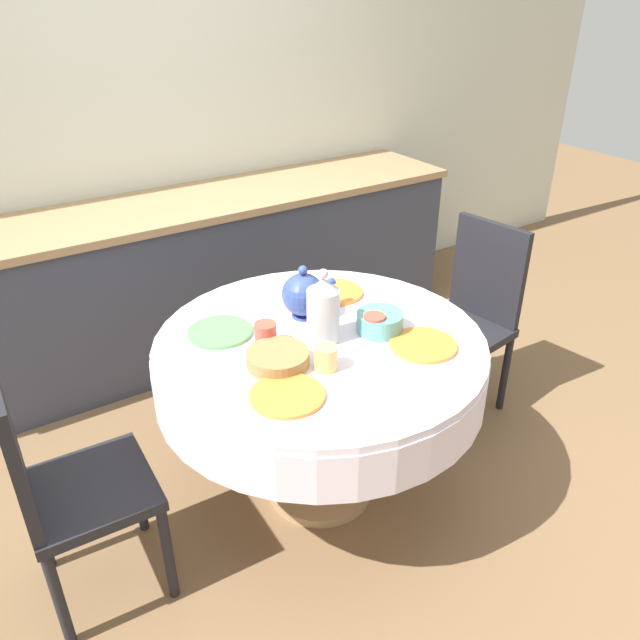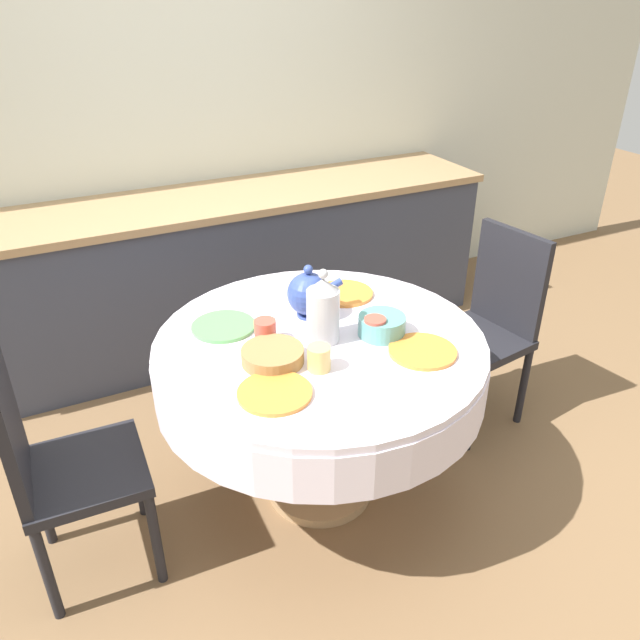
{
  "view_description": "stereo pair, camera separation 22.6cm",
  "coord_description": "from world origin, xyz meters",
  "px_view_note": "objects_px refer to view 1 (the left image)",
  "views": [
    {
      "loc": [
        -1.07,
        -1.66,
        1.93
      ],
      "look_at": [
        0.0,
        0.0,
        0.83
      ],
      "focal_mm": 35.0,
      "sensor_mm": 36.0,
      "label": 1
    },
    {
      "loc": [
        -0.88,
        -1.77,
        1.93
      ],
      "look_at": [
        0.0,
        0.0,
        0.83
      ],
      "focal_mm": 35.0,
      "sensor_mm": 36.0,
      "label": 2
    }
  ],
  "objects_px": {
    "coffee_carafe": "(323,310)",
    "teapot": "(304,295)",
    "chair_right": "(60,481)",
    "chair_left": "(471,311)"
  },
  "relations": [
    {
      "from": "coffee_carafe",
      "to": "teapot",
      "type": "xyz_separation_m",
      "value": [
        0.03,
        0.19,
        -0.03
      ]
    },
    {
      "from": "chair_right",
      "to": "teapot",
      "type": "xyz_separation_m",
      "value": [
        1.0,
        0.15,
        0.32
      ]
    },
    {
      "from": "chair_left",
      "to": "chair_right",
      "type": "distance_m",
      "value": 1.92
    },
    {
      "from": "chair_left",
      "to": "teapot",
      "type": "xyz_separation_m",
      "value": [
        -0.91,
        0.04,
        0.32
      ]
    },
    {
      "from": "chair_right",
      "to": "coffee_carafe",
      "type": "xyz_separation_m",
      "value": [
        0.97,
        -0.04,
        0.35
      ]
    },
    {
      "from": "chair_left",
      "to": "chair_right",
      "type": "relative_size",
      "value": 1.0
    },
    {
      "from": "chair_left",
      "to": "coffee_carafe",
      "type": "relative_size",
      "value": 3.3
    },
    {
      "from": "teapot",
      "to": "coffee_carafe",
      "type": "bearing_deg",
      "value": -100.07
    },
    {
      "from": "chair_right",
      "to": "teapot",
      "type": "bearing_deg",
      "value": 100.36
    },
    {
      "from": "chair_left",
      "to": "chair_right",
      "type": "xyz_separation_m",
      "value": [
        -1.91,
        -0.11,
        0.0
      ]
    }
  ]
}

